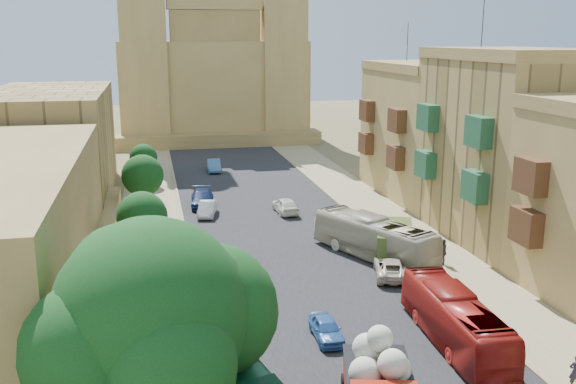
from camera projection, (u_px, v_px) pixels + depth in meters
name	position (u px, v px, depth m)	size (l,w,h in m)	color
road_surface	(277.00, 230.00, 49.55)	(14.00, 140.00, 0.01)	black
sidewalk_east	(393.00, 223.00, 51.51)	(5.00, 140.00, 0.01)	#8F815E
sidewalk_west	(152.00, 238.00, 47.59)	(5.00, 140.00, 0.01)	#8F815E
kerb_east	(363.00, 224.00, 50.98)	(0.25, 140.00, 0.12)	#8F815E
kerb_west	(186.00, 235.00, 48.09)	(0.25, 140.00, 0.12)	#8F815E
townhouse_c	(506.00, 145.00, 46.47)	(9.00, 14.00, 17.40)	#A3864A
townhouse_d	(425.00, 129.00, 59.95)	(9.00, 14.00, 15.90)	olive
west_wall	(100.00, 278.00, 37.26)	(1.00, 40.00, 1.80)	olive
west_building_mid	(52.00, 146.00, 57.96)	(10.00, 22.00, 10.00)	#A3864A
church	(212.00, 73.00, 93.49)	(28.00, 22.50, 36.30)	olive
ficus_tree	(154.00, 321.00, 21.70)	(8.78, 8.08, 8.78)	#35281A
street_tree_a	(141.00, 286.00, 29.60)	(3.25, 3.25, 5.00)	#35281A
street_tree_b	(142.00, 217.00, 41.00)	(3.25, 3.25, 5.00)	#35281A
street_tree_c	(143.00, 176.00, 52.36)	(3.42, 3.42, 5.26)	#35281A
street_tree_d	(143.00, 158.00, 63.92)	(2.76, 2.76, 4.24)	#35281A
olive_pickup	(394.00, 243.00, 43.15)	(4.01, 5.71, 2.17)	#445720
bus_red_east	(455.00, 320.00, 30.88)	(2.17, 9.26, 2.58)	maroon
bus_cream_east	(374.00, 238.00, 43.11)	(2.34, 9.99, 2.78)	#BEB79B
car_blue_a	(326.00, 329.00, 31.60)	(1.28, 3.18, 1.08)	#3367AE
car_white_a	(207.00, 209.00, 53.49)	(1.28, 3.67, 1.21)	silver
car_cream	(391.00, 268.00, 39.83)	(1.96, 4.25, 1.18)	beige
car_dkblue	(202.00, 198.00, 56.49)	(1.98, 4.86, 1.41)	#0F204B
car_white_b	(285.00, 205.00, 54.32)	(1.59, 3.95, 1.35)	silver
car_blue_b	(214.00, 166.00, 71.22)	(1.39, 3.99, 1.32)	#4C85B5
pedestrian_a	(576.00, 372.00, 27.09)	(0.55, 0.36, 1.52)	#2C262E
pedestrian_c	(443.00, 252.00, 41.86)	(1.03, 0.43, 1.76)	#36373F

